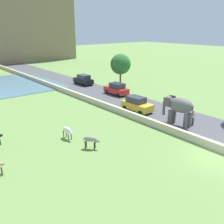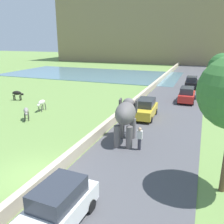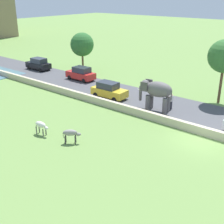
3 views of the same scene
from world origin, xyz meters
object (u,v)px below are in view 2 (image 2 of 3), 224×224
(person_beside_elephant, at_px, (140,138))
(car_yellow, at_px, (145,109))
(car_black, at_px, (191,82))
(cow_grey, at_px, (26,111))
(car_white, at_px, (57,207))
(elephant, at_px, (126,115))
(car_red, at_px, (187,95))
(cow_white, at_px, (42,103))
(cow_black, at_px, (17,93))

(person_beside_elephant, distance_m, car_yellow, 7.09)
(car_black, relative_size, cow_grey, 3.14)
(car_white, xyz_separation_m, car_yellow, (-0.00, 14.79, 0.00))
(elephant, distance_m, car_red, 13.80)
(car_black, height_order, car_yellow, same)
(car_white, height_order, cow_grey, car_white)
(car_white, distance_m, cow_white, 16.88)
(car_black, relative_size, car_red, 1.00)
(person_beside_elephant, xyz_separation_m, cow_black, (-17.29, 8.15, -0.04))
(cow_white, bearing_deg, car_yellow, 8.53)
(car_yellow, bearing_deg, cow_white, -171.47)
(cow_grey, relative_size, cow_white, 0.91)
(elephant, height_order, car_white, elephant)
(car_white, xyz_separation_m, car_black, (3.15, 31.10, 0.00))
(person_beside_elephant, relative_size, car_black, 0.41)
(elephant, height_order, cow_white, elephant)
(car_white, bearing_deg, cow_grey, 134.27)
(elephant, relative_size, cow_white, 2.53)
(elephant, distance_m, car_yellow, 6.07)
(car_red, bearing_deg, car_white, -98.06)
(elephant, xyz_separation_m, car_red, (3.18, 13.38, -1.14))
(person_beside_elephant, bearing_deg, car_red, 82.50)
(car_red, bearing_deg, car_black, 90.00)
(car_black, relative_size, cow_white, 2.86)
(car_white, distance_m, car_red, 22.44)
(cow_black, bearing_deg, car_yellow, -4.19)
(car_black, relative_size, cow_black, 2.83)
(person_beside_elephant, relative_size, cow_grey, 1.27)
(car_red, xyz_separation_m, cow_black, (-19.18, -6.25, -0.06))
(elephant, distance_m, car_black, 22.52)
(elephant, bearing_deg, car_red, 76.62)
(cow_grey, bearing_deg, cow_black, 136.59)
(car_yellow, xyz_separation_m, cow_white, (-10.50, -1.57, -0.06))
(car_yellow, bearing_deg, car_white, -89.99)
(car_yellow, relative_size, cow_white, 2.87)
(cow_white, bearing_deg, cow_grey, -80.33)
(elephant, height_order, person_beside_elephant, elephant)
(car_black, xyz_separation_m, cow_black, (-19.18, -15.13, -0.06))
(person_beside_elephant, relative_size, car_yellow, 0.40)
(car_black, height_order, cow_white, car_black)
(person_beside_elephant, relative_size, car_white, 0.40)
(elephant, relative_size, car_black, 0.88)
(car_white, bearing_deg, car_black, 84.22)
(car_red, bearing_deg, elephant, -103.38)
(car_black, xyz_separation_m, car_red, (-0.00, -8.88, 0.00))
(cow_grey, height_order, cow_white, same)
(car_white, bearing_deg, elephant, 90.23)
(elephant, distance_m, car_white, 8.91)
(car_red, bearing_deg, person_beside_elephant, -97.50)
(elephant, distance_m, cow_white, 11.41)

